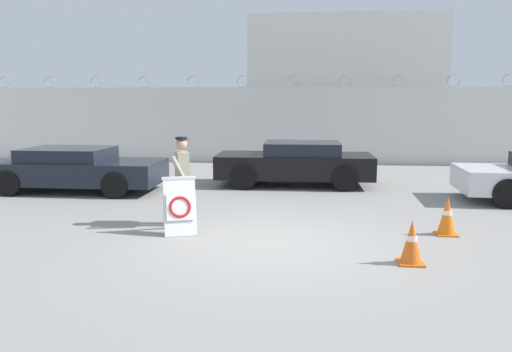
# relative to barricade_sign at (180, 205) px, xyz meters

# --- Properties ---
(ground_plane) EXTENTS (90.00, 90.00, 0.00)m
(ground_plane) POSITION_rel_barricade_sign_xyz_m (1.73, -0.57, -0.52)
(ground_plane) COLOR gray
(perimeter_wall) EXTENTS (36.00, 0.30, 3.35)m
(perimeter_wall) POSITION_rel_barricade_sign_xyz_m (1.73, 10.58, 0.94)
(perimeter_wall) COLOR silver
(perimeter_wall) RESTS_ON ground_plane
(building_block) EXTENTS (8.28, 7.73, 5.96)m
(building_block) POSITION_rel_barricade_sign_xyz_m (3.82, 16.31, 2.47)
(building_block) COLOR silver
(building_block) RESTS_ON ground_plane
(barricade_sign) EXTENTS (0.77, 0.84, 1.04)m
(barricade_sign) POSITION_rel_barricade_sign_xyz_m (0.00, 0.00, 0.00)
(barricade_sign) COLOR white
(barricade_sign) RESTS_ON ground_plane
(security_guard) EXTENTS (0.38, 0.67, 1.72)m
(security_guard) POSITION_rel_barricade_sign_xyz_m (-0.10, 0.59, 0.44)
(security_guard) COLOR #514C42
(security_guard) RESTS_ON ground_plane
(traffic_cone_near) EXTENTS (0.37, 0.37, 0.71)m
(traffic_cone_near) POSITION_rel_barricade_sign_xyz_m (4.86, 0.36, -0.17)
(traffic_cone_near) COLOR orange
(traffic_cone_near) RESTS_ON ground_plane
(traffic_cone_mid) EXTENTS (0.37, 0.37, 0.68)m
(traffic_cone_mid) POSITION_rel_barricade_sign_xyz_m (3.89, -1.37, -0.18)
(traffic_cone_mid) COLOR orange
(traffic_cone_mid) RESTS_ON ground_plane
(parked_car_front_coupe) EXTENTS (4.53, 1.95, 1.16)m
(parked_car_front_coupe) POSITION_rel_barricade_sign_xyz_m (-3.86, 3.83, 0.09)
(parked_car_front_coupe) COLOR black
(parked_car_front_coupe) RESTS_ON ground_plane
(parked_car_rear_sedan) EXTENTS (4.41, 1.97, 1.24)m
(parked_car_rear_sedan) POSITION_rel_barricade_sign_xyz_m (1.97, 5.38, 0.13)
(parked_car_rear_sedan) COLOR black
(parked_car_rear_sedan) RESTS_ON ground_plane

